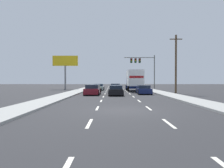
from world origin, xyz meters
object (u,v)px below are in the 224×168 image
(car_gray, at_px, (116,87))
(roadside_billboard, at_px, (66,64))
(traffic_signal_mast, at_px, (141,63))
(car_black, at_px, (116,91))
(box_truck, at_px, (135,79))
(car_green, at_px, (95,88))
(car_white, at_px, (117,89))
(car_silver, at_px, (99,87))
(utility_pole_mid, at_px, (176,63))
(car_maroon, at_px, (93,90))
(car_navy, at_px, (144,90))

(car_gray, height_order, roadside_billboard, roadside_billboard)
(traffic_signal_mast, bearing_deg, car_black, -106.83)
(box_truck, distance_m, roadside_billboard, 16.74)
(car_green, relative_size, roadside_billboard, 0.66)
(car_white, height_order, box_truck, box_truck)
(car_gray, bearing_deg, car_silver, 165.37)
(car_black, height_order, utility_pole_mid, utility_pole_mid)
(traffic_signal_mast, xyz_separation_m, utility_pole_mid, (3.14, -14.18, -1.15))
(car_gray, distance_m, traffic_signal_mast, 8.68)
(car_white, xyz_separation_m, utility_pole_mid, (8.50, -2.51, 3.79))
(car_silver, xyz_separation_m, car_maroon, (-0.01, -13.47, 0.04))
(car_maroon, bearing_deg, utility_pole_mid, 15.16)
(car_maroon, bearing_deg, box_truck, 57.02)
(car_gray, xyz_separation_m, car_white, (0.04, -6.97, -0.03))
(car_maroon, height_order, car_black, car_maroon)
(car_white, height_order, traffic_signal_mast, traffic_signal_mast)
(car_black, distance_m, traffic_signal_mast, 19.77)
(car_maroon, xyz_separation_m, roadside_billboard, (-7.58, 18.48, 4.73))
(car_white, height_order, utility_pole_mid, utility_pole_mid)
(car_maroon, xyz_separation_m, car_black, (3.02, -0.98, -0.01))
(car_navy, relative_size, roadside_billboard, 0.65)
(car_gray, relative_size, traffic_signal_mast, 0.65)
(traffic_signal_mast, bearing_deg, car_green, -130.97)
(car_white, xyz_separation_m, car_navy, (3.64, -3.98, 0.02))
(car_green, bearing_deg, roadside_billboard, 122.89)
(car_green, bearing_deg, car_navy, -37.61)
(car_white, bearing_deg, car_silver, 112.28)
(car_black, relative_size, traffic_signal_mast, 0.60)
(roadside_billboard, bearing_deg, car_black, -61.43)
(roadside_billboard, bearing_deg, car_gray, -28.52)
(box_truck, distance_m, utility_pole_mid, 8.84)
(box_truck, xyz_separation_m, car_navy, (0.44, -8.18, -1.49))
(car_gray, distance_m, car_black, 13.63)
(car_gray, height_order, car_navy, car_gray)
(car_gray, bearing_deg, car_green, -122.13)
(car_silver, height_order, car_gray, car_gray)
(car_green, bearing_deg, car_gray, 57.87)
(car_gray, xyz_separation_m, utility_pole_mid, (8.54, -9.47, 3.76))
(car_green, xyz_separation_m, box_truck, (6.68, 2.70, 1.50))
(car_navy, height_order, roadside_billboard, roadside_billboard)
(car_white, height_order, roadside_billboard, roadside_billboard)
(car_silver, relative_size, box_truck, 0.54)
(car_green, distance_m, roadside_billboard, 14.28)
(box_truck, relative_size, car_navy, 1.86)
(car_maroon, bearing_deg, car_white, 60.56)
(car_black, height_order, car_navy, car_black)
(car_maroon, relative_size, box_truck, 0.52)
(car_silver, bearing_deg, box_truck, -29.32)
(car_white, xyz_separation_m, roadside_billboard, (-10.78, 12.80, 4.79))
(traffic_signal_mast, height_order, roadside_billboard, roadside_billboard)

